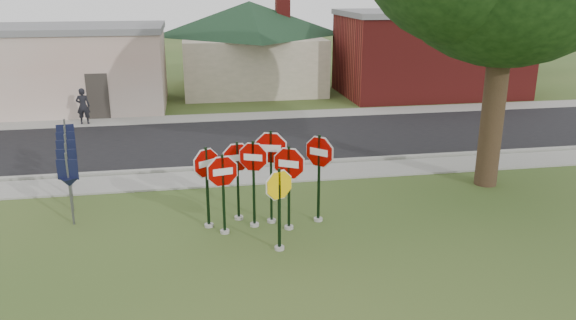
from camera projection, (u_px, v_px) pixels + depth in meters
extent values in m
plane|color=#304D1D|center=(272.00, 251.00, 13.58)|extent=(120.00, 120.00, 0.00)
cube|color=gray|center=(247.00, 176.00, 18.74)|extent=(60.00, 1.60, 0.06)
cube|color=black|center=(235.00, 141.00, 22.96)|extent=(60.00, 7.00, 0.04)
cube|color=gray|center=(228.00, 117.00, 27.00)|extent=(60.00, 1.60, 0.06)
cube|color=gray|center=(244.00, 166.00, 19.66)|extent=(60.00, 0.20, 0.14)
cylinder|color=#9F9B94|center=(255.00, 225.00, 14.97)|extent=(0.24, 0.24, 0.08)
cube|color=black|center=(254.00, 184.00, 14.63)|extent=(0.08, 0.07, 2.36)
cylinder|color=white|center=(253.00, 157.00, 14.40)|extent=(0.99, 0.44, 1.07)
cylinder|color=#930400|center=(253.00, 157.00, 14.40)|extent=(0.92, 0.42, 0.99)
cube|color=white|center=(253.00, 157.00, 14.40)|extent=(0.46, 0.21, 0.17)
cylinder|color=#9F9B94|center=(279.00, 248.00, 13.65)|extent=(0.24, 0.24, 0.08)
cube|color=black|center=(279.00, 210.00, 13.35)|extent=(0.08, 0.07, 2.07)
cylinder|color=white|center=(279.00, 185.00, 13.16)|extent=(0.93, 0.43, 1.02)
cylinder|color=yellow|center=(279.00, 185.00, 13.16)|extent=(0.86, 0.41, 0.94)
cylinder|color=#9F9B94|center=(225.00, 231.00, 14.55)|extent=(0.24, 0.24, 0.08)
cube|color=black|center=(223.00, 195.00, 14.24)|extent=(0.07, 0.06, 2.13)
cylinder|color=white|center=(223.00, 171.00, 14.06)|extent=(1.09, 0.26, 1.11)
cylinder|color=#930400|center=(223.00, 171.00, 14.06)|extent=(1.01, 0.25, 1.03)
cube|color=white|center=(223.00, 171.00, 14.06)|extent=(0.50, 0.12, 0.18)
cylinder|color=#9F9B94|center=(289.00, 227.00, 14.80)|extent=(0.24, 0.24, 0.08)
cube|color=black|center=(289.00, 188.00, 14.47)|extent=(0.08, 0.07, 2.27)
cylinder|color=white|center=(289.00, 164.00, 14.27)|extent=(1.02, 0.58, 1.16)
cylinder|color=#930400|center=(289.00, 164.00, 14.27)|extent=(0.95, 0.55, 1.08)
cube|color=white|center=(289.00, 164.00, 14.27)|extent=(0.47, 0.27, 0.19)
cylinder|color=#9F9B94|center=(272.00, 221.00, 15.21)|extent=(0.24, 0.24, 0.08)
cube|color=black|center=(271.00, 178.00, 14.84)|extent=(0.07, 0.07, 2.56)
cylinder|color=white|center=(271.00, 148.00, 14.59)|extent=(1.12, 0.36, 1.17)
cylinder|color=#930400|center=(271.00, 148.00, 14.59)|extent=(1.04, 0.34, 1.09)
cube|color=white|center=(271.00, 148.00, 14.59)|extent=(0.52, 0.17, 0.19)
cylinder|color=#9F9B94|center=(239.00, 218.00, 15.42)|extent=(0.24, 0.24, 0.08)
cube|color=black|center=(238.00, 181.00, 15.10)|extent=(0.07, 0.06, 2.21)
cylinder|color=white|center=(237.00, 158.00, 14.90)|extent=(1.08, 0.18, 1.09)
cylinder|color=#930400|center=(237.00, 158.00, 14.90)|extent=(1.00, 0.18, 1.01)
cube|color=white|center=(237.00, 158.00, 14.90)|extent=(0.50, 0.09, 0.17)
cylinder|color=#9F9B94|center=(318.00, 219.00, 15.30)|extent=(0.24, 0.24, 0.08)
cube|color=black|center=(319.00, 179.00, 14.95)|extent=(0.08, 0.08, 2.42)
cylinder|color=white|center=(319.00, 152.00, 14.73)|extent=(0.84, 0.82, 1.16)
cylinder|color=#930400|center=(319.00, 152.00, 14.73)|extent=(0.78, 0.77, 1.08)
cube|color=white|center=(319.00, 152.00, 14.73)|extent=(0.39, 0.38, 0.19)
cylinder|color=#9F9B94|center=(209.00, 225.00, 14.93)|extent=(0.24, 0.24, 0.08)
cube|color=black|center=(207.00, 188.00, 14.61)|extent=(0.08, 0.08, 2.21)
cylinder|color=white|center=(206.00, 163.00, 14.40)|extent=(0.89, 0.61, 1.07)
cylinder|color=#930400|center=(206.00, 163.00, 14.40)|extent=(0.83, 0.57, 0.99)
cube|color=white|center=(206.00, 163.00, 14.40)|extent=(0.41, 0.28, 0.17)
cube|color=#59595E|center=(70.00, 189.00, 14.79)|extent=(0.05, 0.05, 2.00)
cube|color=black|center=(67.00, 170.00, 14.63)|extent=(0.55, 0.13, 0.55)
cone|color=black|center=(69.00, 182.00, 14.73)|extent=(0.65, 0.65, 0.25)
cube|color=#59595E|center=(69.00, 177.00, 15.70)|extent=(0.05, 0.05, 2.00)
cube|color=black|center=(67.00, 159.00, 15.53)|extent=(0.55, 0.09, 0.55)
cone|color=black|center=(68.00, 171.00, 15.64)|extent=(0.62, 0.62, 0.25)
cube|color=#59595E|center=(69.00, 167.00, 16.60)|extent=(0.05, 0.05, 2.00)
cube|color=black|center=(66.00, 149.00, 16.44)|extent=(0.55, 0.05, 0.55)
cone|color=black|center=(68.00, 160.00, 16.54)|extent=(0.58, 0.58, 0.25)
cube|color=#59595E|center=(68.00, 157.00, 17.51)|extent=(0.05, 0.05, 2.00)
cube|color=black|center=(66.00, 140.00, 17.34)|extent=(0.55, 0.05, 0.55)
cone|color=black|center=(67.00, 151.00, 17.45)|extent=(0.58, 0.58, 0.25)
cube|color=#59595E|center=(68.00, 149.00, 18.41)|extent=(0.05, 0.05, 2.00)
cube|color=black|center=(66.00, 133.00, 18.25)|extent=(0.55, 0.09, 0.55)
cone|color=black|center=(67.00, 143.00, 18.35)|extent=(0.62, 0.62, 0.25)
cube|color=beige|center=(43.00, 70.00, 28.38)|extent=(12.00, 6.00, 4.00)
cube|color=slate|center=(37.00, 29.00, 27.76)|extent=(12.20, 6.20, 0.30)
cube|color=#332D28|center=(98.00, 97.00, 26.35)|extent=(1.00, 0.10, 2.20)
cube|color=beige|center=(250.00, 62.00, 34.09)|extent=(8.00, 8.00, 3.20)
pyramid|color=black|center=(249.00, 1.00, 33.01)|extent=(11.60, 11.60, 2.00)
cube|color=maroon|center=(283.00, 4.00, 33.40)|extent=(0.80, 0.80, 1.60)
cube|color=maroon|center=(430.00, 55.00, 32.28)|extent=(10.00, 6.00, 4.50)
cube|color=slate|center=(433.00, 13.00, 31.58)|extent=(10.20, 6.20, 0.30)
cube|color=white|center=(417.00, 56.00, 29.07)|extent=(2.00, 0.08, 0.90)
cylinder|color=#2F2215|center=(495.00, 92.00, 17.22)|extent=(0.70, 0.70, 5.99)
cylinder|color=#2F2215|center=(516.00, 43.00, 41.07)|extent=(0.50, 0.50, 4.00)
imported|color=black|center=(83.00, 106.00, 25.41)|extent=(0.61, 0.42, 1.64)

